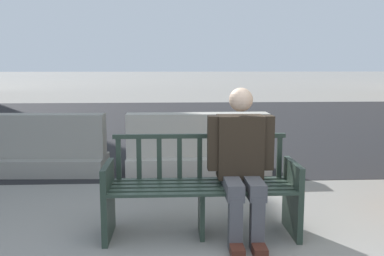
{
  "coord_description": "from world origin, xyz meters",
  "views": [
    {
      "loc": [
        -0.5,
        -2.68,
        1.51
      ],
      "look_at": [
        -0.22,
        2.46,
        0.75
      ],
      "focal_mm": 40.0,
      "sensor_mm": 36.0,
      "label": 1
    }
  ],
  "objects": [
    {
      "name": "jersey_barrier_centre",
      "position": [
        -0.09,
        3.27,
        0.34
      ],
      "size": [
        2.01,
        0.7,
        0.84
      ],
      "color": "#ADA89E",
      "rests_on": "ground"
    },
    {
      "name": "street_bench",
      "position": [
        -0.22,
        0.98,
        0.4
      ],
      "size": [
        1.69,
        0.54,
        0.88
      ],
      "color": "#28382D",
      "rests_on": "ground"
    },
    {
      "name": "jersey_barrier_left",
      "position": [
        -2.4,
        3.29,
        0.34
      ],
      "size": [
        2.03,
        0.76,
        0.84
      ],
      "color": "gray",
      "rests_on": "ground"
    },
    {
      "name": "street_asphalt",
      "position": [
        0.0,
        8.7,
        0.0
      ],
      "size": [
        120.0,
        12.0,
        0.01
      ],
      "primitive_type": "cube",
      "color": "black",
      "rests_on": "ground"
    },
    {
      "name": "seated_person",
      "position": [
        0.13,
        0.92,
        0.69
      ],
      "size": [
        0.58,
        0.72,
        1.31
      ],
      "color": "#2D2319",
      "rests_on": "ground"
    }
  ]
}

